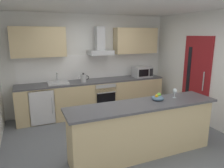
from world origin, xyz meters
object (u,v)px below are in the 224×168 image
(microwave, at_px, (142,72))
(fruit_bowl, at_px, (158,98))
(range_hood, at_px, (100,46))
(sink, at_px, (58,83))
(kettle, at_px, (83,78))
(wine_glass, at_px, (175,91))
(oven, at_px, (102,96))
(refrigerator, at_px, (42,104))

(microwave, distance_m, fruit_bowl, 2.31)
(range_hood, bearing_deg, sink, -174.12)
(fruit_bowl, bearing_deg, sink, 123.57)
(kettle, xyz_separation_m, wine_glass, (1.16, -2.11, 0.06))
(microwave, relative_size, wine_glass, 2.81)
(kettle, height_order, range_hood, range_hood)
(oven, bearing_deg, fruit_bowl, -82.64)
(range_hood, bearing_deg, kettle, -162.50)
(wine_glass, bearing_deg, oven, 106.79)
(refrigerator, bearing_deg, range_hood, 4.80)
(kettle, distance_m, range_hood, 0.95)
(refrigerator, relative_size, sink, 1.70)
(kettle, bearing_deg, range_hood, 17.50)
(sink, relative_size, fruit_bowl, 2.27)
(microwave, height_order, kettle, microwave)
(refrigerator, height_order, microwave, microwave)
(refrigerator, bearing_deg, oven, 0.10)
(oven, bearing_deg, microwave, -1.33)
(oven, xyz_separation_m, sink, (-1.15, 0.01, 0.47))
(wine_glass, bearing_deg, kettle, 118.91)
(range_hood, bearing_deg, wine_glass, -74.12)
(wine_glass, distance_m, fruit_bowl, 0.38)
(fruit_bowl, bearing_deg, range_hood, 96.94)
(oven, relative_size, kettle, 2.77)
(refrigerator, bearing_deg, microwave, -0.52)
(kettle, bearing_deg, wine_glass, -61.09)
(microwave, height_order, wine_glass, microwave)
(oven, bearing_deg, wine_glass, -73.21)
(sink, distance_m, kettle, 0.64)
(refrigerator, height_order, wine_glass, wine_glass)
(microwave, relative_size, fruit_bowl, 2.27)
(microwave, relative_size, sink, 1.00)
(refrigerator, distance_m, kettle, 1.21)
(wine_glass, xyz_separation_m, fruit_bowl, (-0.37, -0.00, -0.08))
(sink, relative_size, wine_glass, 2.81)
(oven, bearing_deg, kettle, -176.28)
(wine_glass, bearing_deg, microwave, 75.21)
(microwave, distance_m, sink, 2.36)
(sink, bearing_deg, microwave, -0.95)
(kettle, xyz_separation_m, fruit_bowl, (0.79, -2.11, -0.02))
(refrigerator, xyz_separation_m, kettle, (1.06, -0.03, 0.58))
(oven, distance_m, sink, 1.24)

